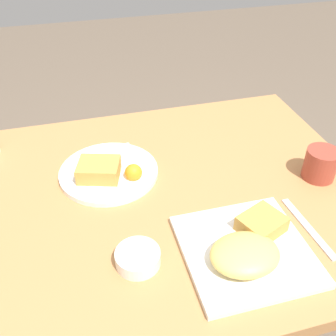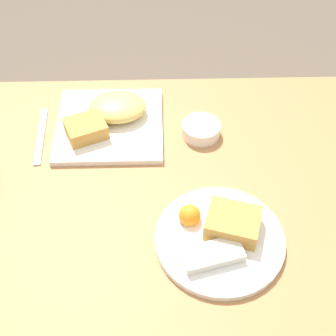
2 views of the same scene
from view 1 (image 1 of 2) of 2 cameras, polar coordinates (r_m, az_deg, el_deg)
name	(u,v)px [view 1 (image 1 of 2)]	position (r m, az deg, el deg)	size (l,w,h in m)	color
dining_table	(160,220)	(1.01, -1.20, -7.60)	(1.04, 0.81, 0.76)	#B27A47
plate_square_near	(247,248)	(0.82, 11.46, -11.33)	(0.25, 0.25, 0.06)	white
plate_oval_far	(108,170)	(1.01, -8.64, -0.33)	(0.25, 0.25, 0.05)	white
sauce_ramekin	(138,258)	(0.80, -4.41, -12.84)	(0.09, 0.09, 0.03)	white
butter_knife	(308,228)	(0.92, 19.66, -8.15)	(0.03, 0.19, 0.00)	silver
coffee_mug	(321,164)	(1.05, 21.26, 0.54)	(0.08, 0.08, 0.08)	#9E3D2D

